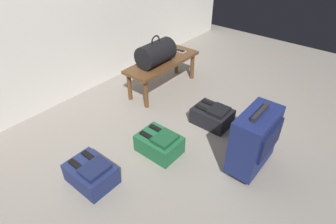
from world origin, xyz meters
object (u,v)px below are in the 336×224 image
at_px(bench, 163,65).
at_px(backpack_green, 159,143).
at_px(backpack_dark, 212,116).
at_px(cell_phone, 180,51).
at_px(duffel_bag_black, 156,53).
at_px(suitcase_upright_navy, 254,140).
at_px(backpack_navy, 91,173).

distance_m(bench, backpack_green, 1.17).
relative_size(bench, backpack_dark, 2.63).
bearing_deg(cell_phone, duffel_bag_black, -179.10).
height_order(duffel_bag_black, cell_phone, duffel_bag_black).
bearing_deg(duffel_bag_black, cell_phone, 0.90).
relative_size(bench, backpack_green, 2.63).
bearing_deg(backpack_dark, cell_phone, 56.10).
bearing_deg(backpack_dark, suitcase_upright_navy, -119.45).
bearing_deg(backpack_navy, duffel_bag_black, 20.69).
height_order(bench, backpack_dark, bench).
bearing_deg(suitcase_upright_navy, bench, 68.86).
height_order(bench, backpack_navy, bench).
bearing_deg(cell_phone, backpack_navy, -163.99).
bearing_deg(backpack_green, bench, 38.65).
bearing_deg(bench, duffel_bag_black, -180.00).
bearing_deg(backpack_navy, backpack_green, -17.22).
bearing_deg(backpack_green, suitcase_upright_navy, -64.49).
distance_m(duffel_bag_black, backpack_dark, 0.96).
bearing_deg(cell_phone, suitcase_upright_navy, -122.18).
bearing_deg(duffel_bag_black, backpack_dark, -97.72).
height_order(backpack_dark, backpack_green, same).
height_order(bench, duffel_bag_black, duffel_bag_black).
bearing_deg(backpack_dark, bench, 74.96).
xyz_separation_m(duffel_bag_black, backpack_green, (-0.78, -0.72, -0.41)).
bearing_deg(bench, cell_phone, 1.19).
relative_size(bench, duffel_bag_black, 2.27).
relative_size(cell_phone, backpack_navy, 0.38).
relative_size(backpack_green, backpack_navy, 1.00).
xyz_separation_m(cell_phone, backpack_navy, (-1.86, -0.53, -0.29)).
height_order(backpack_green, backpack_navy, same).
distance_m(duffel_bag_black, backpack_green, 1.14).
bearing_deg(backpack_dark, duffel_bag_black, 82.28).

